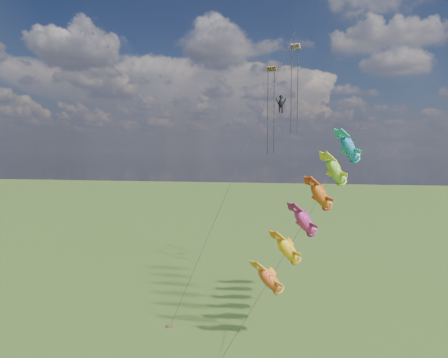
# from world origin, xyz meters

# --- Properties ---
(ground) EXTENTS (300.00, 300.00, 0.00)m
(ground) POSITION_xyz_m (0.00, 0.00, 0.00)
(ground) COLOR #244611
(fish_windsock_rig) EXTENTS (9.92, 12.65, 15.66)m
(fish_windsock_rig) POSITION_xyz_m (22.24, 4.29, 8.81)
(fish_windsock_rig) COLOR brown
(fish_windsock_rig) RESTS_ON ground
(parafoil_rig) EXTENTS (8.92, 15.59, 25.06)m
(parafoil_rig) POSITION_xyz_m (18.92, 15.41, 17.87)
(parafoil_rig) COLOR brown
(parafoil_rig) RESTS_ON ground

